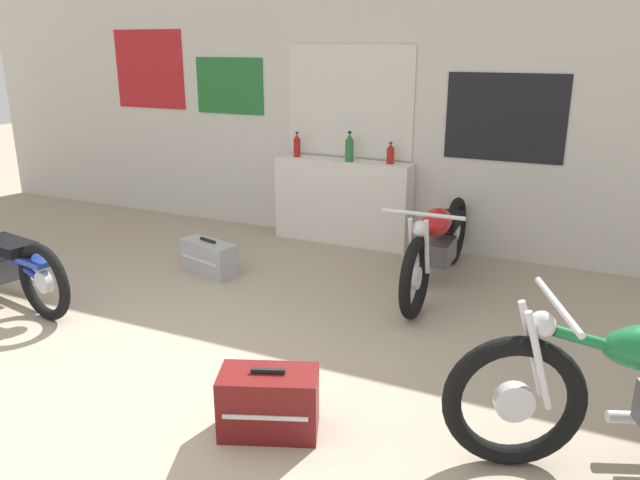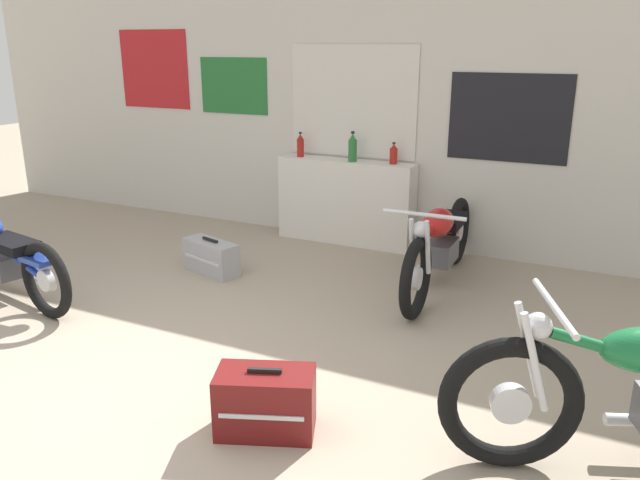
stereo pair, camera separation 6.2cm
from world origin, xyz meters
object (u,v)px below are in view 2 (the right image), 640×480
object	(u,v)px
motorcycle_red	(439,243)
bottle_leftmost	(300,146)
bottle_center	(394,154)
hard_case_silver	(211,257)
hard_case_darkred	(266,402)
bottle_left_center	(353,148)

from	to	relation	value
motorcycle_red	bottle_leftmost	bearing A→B (deg)	155.01
bottle_center	hard_case_silver	size ratio (longest dim) A/B	0.36
hard_case_darkred	hard_case_silver	distance (m)	2.55
motorcycle_red	bottle_left_center	bearing A→B (deg)	145.35
bottle_left_center	motorcycle_red	xyz separation A→B (m)	(1.15, -0.80, -0.61)
bottle_leftmost	bottle_left_center	distance (m)	0.61
bottle_left_center	motorcycle_red	distance (m)	1.53
bottle_left_center	motorcycle_red	size ratio (longest dim) A/B	0.15
hard_case_silver	bottle_left_center	bearing A→B (deg)	59.48
bottle_center	motorcycle_red	world-z (taller)	bottle_center
bottle_left_center	hard_case_silver	size ratio (longest dim) A/B	0.51
bottle_leftmost	motorcycle_red	xyz separation A→B (m)	(1.76, -0.82, -0.59)
bottle_left_center	bottle_center	size ratio (longest dim) A/B	1.42
motorcycle_red	hard_case_silver	size ratio (longest dim) A/B	3.34
hard_case_darkred	hard_case_silver	xyz separation A→B (m)	(-1.71, 1.89, -0.03)
hard_case_silver	bottle_center	bearing A→B (deg)	49.30
bottle_center	hard_case_silver	world-z (taller)	bottle_center
bottle_left_center	bottle_leftmost	bearing A→B (deg)	177.88
bottle_leftmost	hard_case_silver	xyz separation A→B (m)	(-0.20, -1.39, -0.83)
bottle_leftmost	hard_case_darkred	bearing A→B (deg)	-65.27
hard_case_darkred	hard_case_silver	size ratio (longest dim) A/B	0.98
bottle_leftmost	hard_case_silver	distance (m)	1.63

